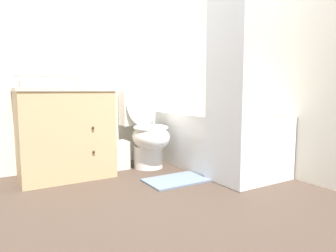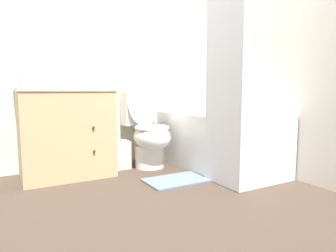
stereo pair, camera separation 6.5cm
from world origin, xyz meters
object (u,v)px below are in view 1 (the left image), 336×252
at_px(tissue_box, 86,83).
at_px(bath_towel_folded, 234,113).
at_px(vanity_cabinet, 65,132).
at_px(toilet, 146,132).
at_px(hand_towel_folded, 33,85).
at_px(sink_faucet, 59,85).
at_px(bathtub, 214,140).
at_px(bath_mat, 177,180).
at_px(wastebasket, 118,155).
at_px(soap_dispenser, 98,80).

bearing_deg(tissue_box, bath_towel_folded, -39.11).
relative_size(vanity_cabinet, toilet, 0.95).
height_order(tissue_box, hand_towel_folded, tissue_box).
xyz_separation_m(sink_faucet, tissue_box, (0.21, -0.22, 0.02)).
bearing_deg(sink_faucet, bathtub, -24.37).
xyz_separation_m(sink_faucet, bath_mat, (0.82, -0.86, -0.86)).
xyz_separation_m(toilet, wastebasket, (-0.30, 0.07, -0.23)).
bearing_deg(bath_mat, vanity_cabinet, 140.54).
bearing_deg(vanity_cabinet, bath_towel_folded, -35.10).
bearing_deg(soap_dispenser, bath_mat, -53.80).
distance_m(vanity_cabinet, hand_towel_folded, 0.54).
bearing_deg(tissue_box, wastebasket, 6.59).
xyz_separation_m(tissue_box, hand_towel_folded, (-0.49, -0.13, -0.02)).
bearing_deg(sink_faucet, bath_mat, -46.54).
bearing_deg(soap_dispenser, sink_faucet, 149.29).
distance_m(soap_dispenser, bath_towel_folded, 1.35).
xyz_separation_m(vanity_cabinet, bath_mat, (0.82, -0.67, -0.42)).
xyz_separation_m(soap_dispenser, bath_towel_folded, (0.96, -0.90, -0.30)).
bearing_deg(bath_towel_folded, hand_towel_folded, 154.51).
xyz_separation_m(wastebasket, bath_towel_folded, (0.76, -0.91, 0.47)).
xyz_separation_m(bath_towel_folded, bath_mat, (-0.47, 0.23, -0.61)).
bearing_deg(soap_dispenser, bathtub, -22.33).
relative_size(toilet, bathtub, 0.60).
relative_size(soap_dispenser, bath_towel_folded, 0.65).
bearing_deg(toilet, sink_faucet, 162.68).
xyz_separation_m(vanity_cabinet, bath_towel_folded, (1.29, -0.90, 0.18)).
xyz_separation_m(hand_towel_folded, bath_towel_folded, (1.56, -0.75, -0.25)).
bearing_deg(hand_towel_folded, bathtub, -9.96).
bearing_deg(bath_towel_folded, toilet, 118.89).
relative_size(vanity_cabinet, soap_dispenser, 4.72).
bearing_deg(wastebasket, vanity_cabinet, -179.20).
xyz_separation_m(sink_faucet, bath_towel_folded, (1.29, -1.09, -0.26)).
relative_size(tissue_box, bath_mat, 0.24).
relative_size(sink_faucet, wastebasket, 0.49).
distance_m(sink_faucet, wastebasket, 0.92).
relative_size(wastebasket, bath_mat, 0.51).
bearing_deg(bath_mat, wastebasket, 113.39).
distance_m(hand_towel_folded, bath_mat, 1.48).
height_order(toilet, wastebasket, toilet).
relative_size(sink_faucet, bathtub, 0.10).
bearing_deg(vanity_cabinet, soap_dispenser, -1.02).
height_order(sink_faucet, soap_dispenser, soap_dispenser).
xyz_separation_m(sink_faucet, hand_towel_folded, (-0.28, -0.35, -0.01)).
xyz_separation_m(soap_dispenser, bath_mat, (0.49, -0.67, -0.91)).
height_order(sink_faucet, wastebasket, sink_faucet).
bearing_deg(tissue_box, bathtub, -19.37).
xyz_separation_m(vanity_cabinet, sink_faucet, (-0.00, 0.19, 0.44)).
relative_size(toilet, bath_mat, 1.56).
relative_size(bathtub, wastebasket, 5.06).
bearing_deg(bath_towel_folded, bath_mat, 153.81).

